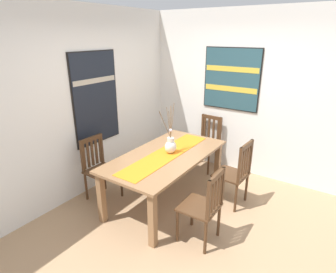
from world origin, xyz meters
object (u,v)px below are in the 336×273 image
(painting_on_side_wall, at_px, (231,79))
(painting_on_back_wall, at_px, (96,98))
(dining_table, at_px, (166,161))
(centerpiece_vase, at_px, (171,145))
(chair_2, at_px, (204,205))
(chair_3, at_px, (99,167))
(chair_0, at_px, (235,172))
(chair_1, at_px, (207,142))

(painting_on_side_wall, bearing_deg, painting_on_back_wall, 139.04)
(dining_table, distance_m, centerpiece_vase, 0.23)
(chair_2, relative_size, painting_on_back_wall, 0.67)
(centerpiece_vase, bearing_deg, painting_on_side_wall, -9.51)
(dining_table, distance_m, chair_3, 0.99)
(chair_0, relative_size, chair_3, 1.03)
(chair_1, height_order, chair_2, chair_1)
(chair_3, bearing_deg, chair_2, -90.09)
(centerpiece_vase, xyz_separation_m, painting_on_back_wall, (-0.21, 1.20, 0.55))
(chair_2, bearing_deg, painting_on_side_wall, 15.99)
(centerpiece_vase, relative_size, chair_1, 0.73)
(chair_0, bearing_deg, chair_1, 45.44)
(chair_2, relative_size, painting_on_side_wall, 0.91)
(dining_table, height_order, chair_2, chair_2)
(centerpiece_vase, bearing_deg, dining_table, 160.87)
(chair_2, bearing_deg, painting_on_back_wall, 80.83)
(chair_1, xyz_separation_m, chair_2, (-1.78, -0.85, -0.00))
(dining_table, bearing_deg, chair_0, -60.59)
(centerpiece_vase, bearing_deg, chair_3, 121.05)
(chair_1, bearing_deg, chair_0, -134.56)
(painting_on_back_wall, bearing_deg, dining_table, -83.38)
(dining_table, height_order, chair_1, chair_1)
(centerpiece_vase, bearing_deg, chair_0, -63.87)
(chair_0, height_order, chair_3, chair_0)
(dining_table, relative_size, chair_1, 1.99)
(centerpiece_vase, xyz_separation_m, chair_0, (0.40, -0.82, -0.35))
(chair_0, bearing_deg, centerpiece_vase, 116.13)
(chair_0, bearing_deg, painting_on_back_wall, 106.85)
(chair_2, bearing_deg, chair_0, -0.21)
(chair_0, xyz_separation_m, painting_on_back_wall, (-0.61, 2.02, 0.90))
(chair_3, bearing_deg, dining_table, -61.91)
(dining_table, height_order, centerpiece_vase, centerpiece_vase)
(chair_2, xyz_separation_m, painting_on_side_wall, (1.99, 0.57, 1.11))
(centerpiece_vase, height_order, chair_3, centerpiece_vase)
(chair_1, xyz_separation_m, painting_on_side_wall, (0.21, -0.28, 1.11))
(chair_1, bearing_deg, painting_on_back_wall, 141.32)
(chair_3, relative_size, painting_on_back_wall, 0.68)
(chair_2, bearing_deg, dining_table, 61.20)
(chair_2, height_order, painting_on_side_wall, painting_on_side_wall)
(chair_1, distance_m, painting_on_side_wall, 1.17)
(chair_3, bearing_deg, painting_on_side_wall, -29.61)
(chair_1, bearing_deg, painting_on_side_wall, -53.07)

